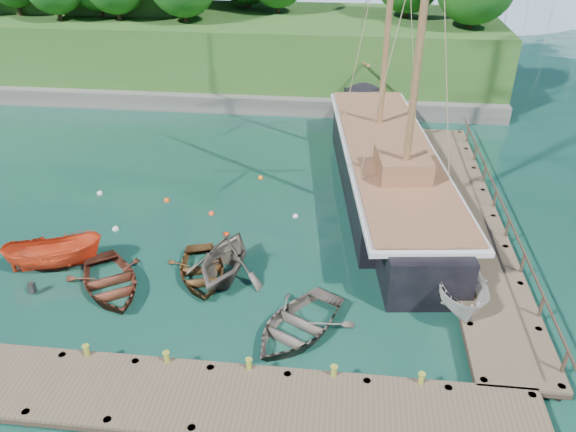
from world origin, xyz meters
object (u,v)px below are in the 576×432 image
rowboat_3 (297,332)px  schooner (388,173)px  rowboat_2 (202,277)px  motorboat_orange (57,268)px  rowboat_1 (225,277)px  cabin_boat_white (455,300)px  rowboat_0 (111,289)px

rowboat_3 → schooner: size_ratio=0.17×
rowboat_2 → motorboat_orange: 6.92m
rowboat_1 → motorboat_orange: rowboat_1 is taller
rowboat_1 → motorboat_orange: 7.98m
rowboat_3 → motorboat_orange: motorboat_orange is taller
rowboat_2 → rowboat_3: size_ratio=0.89×
rowboat_3 → rowboat_2: bearing=175.5°
rowboat_3 → schooner: bearing=102.1°
rowboat_2 → cabin_boat_white: 11.25m
rowboat_3 → schooner: (4.00, 12.68, 1.15)m
rowboat_0 → rowboat_1: rowboat_1 is taller
cabin_boat_white → schooner: size_ratio=0.19×
rowboat_2 → schooner: schooner is taller
cabin_boat_white → schooner: schooner is taller
rowboat_1 → rowboat_2: size_ratio=1.03×
cabin_boat_white → schooner: 10.30m
rowboat_0 → schooner: (12.47, 10.82, 1.15)m
rowboat_1 → rowboat_3: size_ratio=0.91×
rowboat_3 → motorboat_orange: (-11.61, 3.15, 0.00)m
rowboat_1 → cabin_boat_white: size_ratio=0.83×
rowboat_0 → motorboat_orange: bearing=123.5°
rowboat_2 → rowboat_0: bearing=-177.9°
motorboat_orange → cabin_boat_white: 18.17m
rowboat_3 → schooner: schooner is taller
schooner → motorboat_orange: bearing=-155.6°
rowboat_2 → motorboat_orange: (-6.92, -0.03, 0.00)m
rowboat_0 → rowboat_1: 5.04m
cabin_boat_white → motorboat_orange: bearing=175.9°
rowboat_1 → rowboat_2: 1.07m
schooner → cabin_boat_white: bearing=-82.6°
rowboat_0 → rowboat_1: (4.83, 1.44, 0.00)m
motorboat_orange → rowboat_0: bearing=-129.5°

